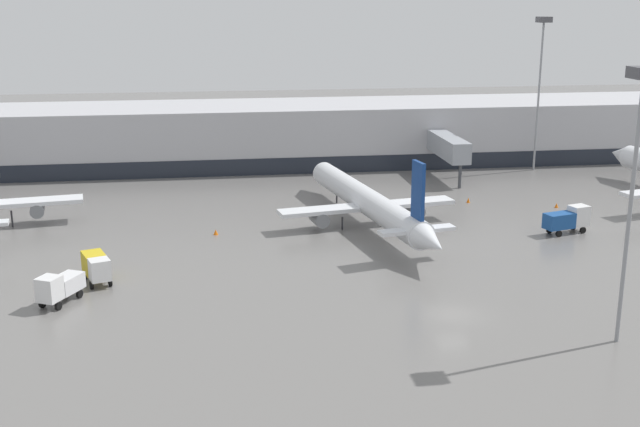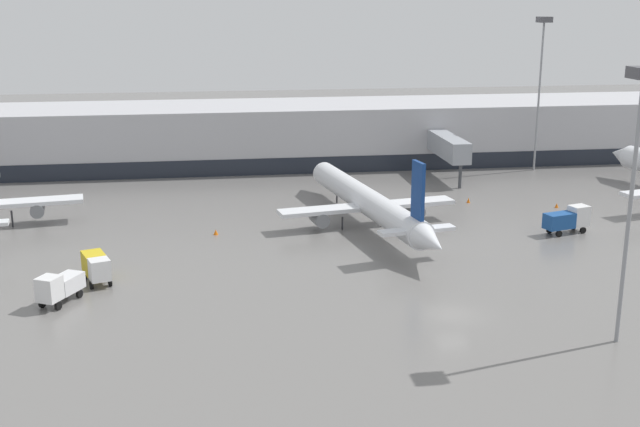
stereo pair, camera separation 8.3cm
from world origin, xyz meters
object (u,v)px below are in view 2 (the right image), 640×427
(traffic_cone_3, at_px, (557,205))
(apron_light_mast_3, at_px, (638,132))
(traffic_cone_1, at_px, (469,200))
(traffic_cone_4, at_px, (216,232))
(service_truck_0, at_px, (59,286))
(apron_light_mast_0, at_px, (542,53))
(service_truck_1, at_px, (568,219))
(service_truck_2, at_px, (96,266))
(parked_jet_1, at_px, (368,202))

(traffic_cone_3, height_order, apron_light_mast_3, apron_light_mast_3)
(apron_light_mast_3, bearing_deg, traffic_cone_1, 86.74)
(traffic_cone_1, relative_size, traffic_cone_3, 1.10)
(traffic_cone_1, xyz_separation_m, traffic_cone_4, (-31.16, -9.45, -0.02))
(service_truck_0, distance_m, traffic_cone_1, 52.18)
(traffic_cone_3, height_order, traffic_cone_4, traffic_cone_4)
(traffic_cone_1, relative_size, apron_light_mast_0, 0.03)
(service_truck_1, distance_m, traffic_cone_4, 37.73)
(traffic_cone_3, distance_m, apron_light_mast_3, 42.26)
(service_truck_2, bearing_deg, traffic_cone_3, 91.03)
(traffic_cone_4, height_order, apron_light_mast_3, apron_light_mast_3)
(apron_light_mast_0, bearing_deg, service_truck_1, -106.64)
(apron_light_mast_3, bearing_deg, apron_light_mast_0, 72.90)
(traffic_cone_1, distance_m, traffic_cone_4, 32.56)
(traffic_cone_1, height_order, traffic_cone_4, traffic_cone_1)
(traffic_cone_3, distance_m, traffic_cone_4, 41.32)
(service_truck_2, bearing_deg, traffic_cone_1, 99.44)
(service_truck_0, bearing_deg, service_truck_2, 179.54)
(traffic_cone_3, bearing_deg, service_truck_2, -159.76)
(service_truck_0, height_order, service_truck_2, service_truck_0)
(apron_light_mast_3, bearing_deg, parked_jet_1, 109.90)
(traffic_cone_4, xyz_separation_m, apron_light_mast_0, (46.81, 26.66, 16.57))
(service_truck_2, relative_size, traffic_cone_3, 8.32)
(parked_jet_1, xyz_separation_m, traffic_cone_1, (14.37, 8.09, -2.37))
(service_truck_1, bearing_deg, traffic_cone_4, 156.82)
(apron_light_mast_3, bearing_deg, traffic_cone_3, 72.06)
(apron_light_mast_0, bearing_deg, traffic_cone_4, -150.33)
(service_truck_2, height_order, apron_light_mast_3, apron_light_mast_3)
(parked_jet_1, xyz_separation_m, service_truck_2, (-27.52, -14.79, -1.10))
(apron_light_mast_0, distance_m, apron_light_mast_3, 61.22)
(parked_jet_1, distance_m, apron_light_mast_3, 37.61)
(parked_jet_1, distance_m, service_truck_1, 21.54)
(traffic_cone_1, bearing_deg, service_truck_0, -148.16)
(service_truck_2, relative_size, traffic_cone_4, 8.11)
(service_truck_2, height_order, traffic_cone_1, service_truck_2)
(parked_jet_1, xyz_separation_m, traffic_cone_4, (-16.79, -1.36, -2.39))
(apron_light_mast_3, bearing_deg, service_truck_0, 161.83)
(parked_jet_1, height_order, service_truck_2, parked_jet_1)
(traffic_cone_3, bearing_deg, apron_light_mast_3, -107.94)
(parked_jet_1, relative_size, traffic_cone_3, 65.42)
(traffic_cone_3, xyz_separation_m, apron_light_mast_0, (5.87, 21.05, 16.58))
(traffic_cone_4, relative_size, apron_light_mast_0, 0.03)
(traffic_cone_1, xyz_separation_m, traffic_cone_3, (9.77, -3.84, -0.03))
(service_truck_0, xyz_separation_m, traffic_cone_1, (44.32, 27.52, -1.18))
(service_truck_2, distance_m, apron_light_mast_3, 45.82)
(parked_jet_1, xyz_separation_m, apron_light_mast_0, (30.01, 25.30, 14.18))
(service_truck_1, height_order, traffic_cone_4, service_truck_1)
(service_truck_1, bearing_deg, service_truck_0, 178.85)
(service_truck_0, distance_m, service_truck_1, 52.26)
(parked_jet_1, relative_size, service_truck_0, 7.62)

